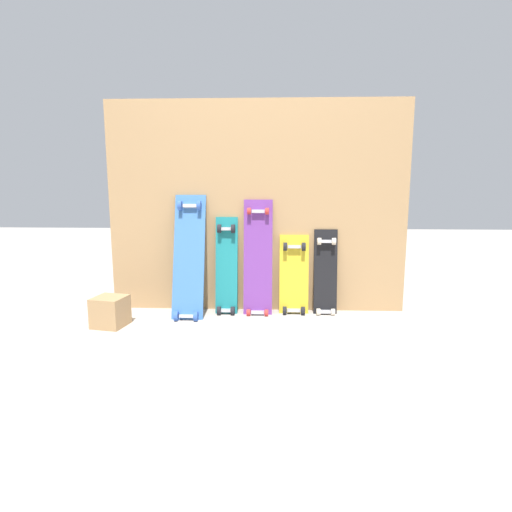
{
  "coord_description": "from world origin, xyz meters",
  "views": [
    {
      "loc": [
        0.14,
        -3.22,
        0.99
      ],
      "look_at": [
        0.0,
        -0.07,
        0.45
      ],
      "focal_mm": 30.12,
      "sensor_mm": 36.0,
      "label": 1
    }
  ],
  "objects_px": {
    "skateboard_teal": "(226,270)",
    "skateboard_yellow": "(294,278)",
    "skateboard_purple": "(258,262)",
    "wooden_crate": "(110,311)",
    "skateboard_black": "(326,276)",
    "skateboard_blue": "(189,261)"
  },
  "relations": [
    {
      "from": "skateboard_purple",
      "to": "skateboard_yellow",
      "type": "bearing_deg",
      "value": 3.64
    },
    {
      "from": "skateboard_black",
      "to": "wooden_crate",
      "type": "xyz_separation_m",
      "value": [
        -1.53,
        -0.38,
        -0.18
      ]
    },
    {
      "from": "skateboard_teal",
      "to": "skateboard_yellow",
      "type": "relative_size",
      "value": 1.2
    },
    {
      "from": "skateboard_blue",
      "to": "skateboard_purple",
      "type": "xyz_separation_m",
      "value": [
        0.51,
        0.08,
        -0.02
      ]
    },
    {
      "from": "skateboard_blue",
      "to": "skateboard_yellow",
      "type": "relative_size",
      "value": 1.45
    },
    {
      "from": "skateboard_purple",
      "to": "skateboard_black",
      "type": "bearing_deg",
      "value": 1.77
    },
    {
      "from": "skateboard_yellow",
      "to": "wooden_crate",
      "type": "xyz_separation_m",
      "value": [
        -1.29,
        -0.38,
        -0.16
      ]
    },
    {
      "from": "skateboard_teal",
      "to": "skateboard_yellow",
      "type": "distance_m",
      "value": 0.52
    },
    {
      "from": "skateboard_teal",
      "to": "skateboard_purple",
      "type": "xyz_separation_m",
      "value": [
        0.24,
        -0.0,
        0.06
      ]
    },
    {
      "from": "skateboard_blue",
      "to": "skateboard_teal",
      "type": "xyz_separation_m",
      "value": [
        0.27,
        0.08,
        -0.08
      ]
    },
    {
      "from": "skateboard_purple",
      "to": "wooden_crate",
      "type": "xyz_separation_m",
      "value": [
        -1.02,
        -0.36,
        -0.29
      ]
    },
    {
      "from": "skateboard_purple",
      "to": "wooden_crate",
      "type": "height_order",
      "value": "skateboard_purple"
    },
    {
      "from": "skateboard_teal",
      "to": "skateboard_yellow",
      "type": "xyz_separation_m",
      "value": [
        0.52,
        0.01,
        -0.07
      ]
    },
    {
      "from": "wooden_crate",
      "to": "skateboard_black",
      "type": "bearing_deg",
      "value": 13.8
    },
    {
      "from": "skateboard_yellow",
      "to": "skateboard_black",
      "type": "bearing_deg",
      "value": -0.39
    },
    {
      "from": "skateboard_teal",
      "to": "skateboard_black",
      "type": "xyz_separation_m",
      "value": [
        0.75,
        0.01,
        -0.05
      ]
    },
    {
      "from": "wooden_crate",
      "to": "skateboard_teal",
      "type": "bearing_deg",
      "value": 25.04
    },
    {
      "from": "skateboard_purple",
      "to": "wooden_crate",
      "type": "bearing_deg",
      "value": -160.5
    },
    {
      "from": "skateboard_teal",
      "to": "skateboard_black",
      "type": "bearing_deg",
      "value": 1.01
    },
    {
      "from": "skateboard_teal",
      "to": "skateboard_blue",
      "type": "bearing_deg",
      "value": -163.26
    },
    {
      "from": "skateboard_teal",
      "to": "wooden_crate",
      "type": "height_order",
      "value": "skateboard_teal"
    },
    {
      "from": "skateboard_blue",
      "to": "skateboard_black",
      "type": "distance_m",
      "value": 1.04
    }
  ]
}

